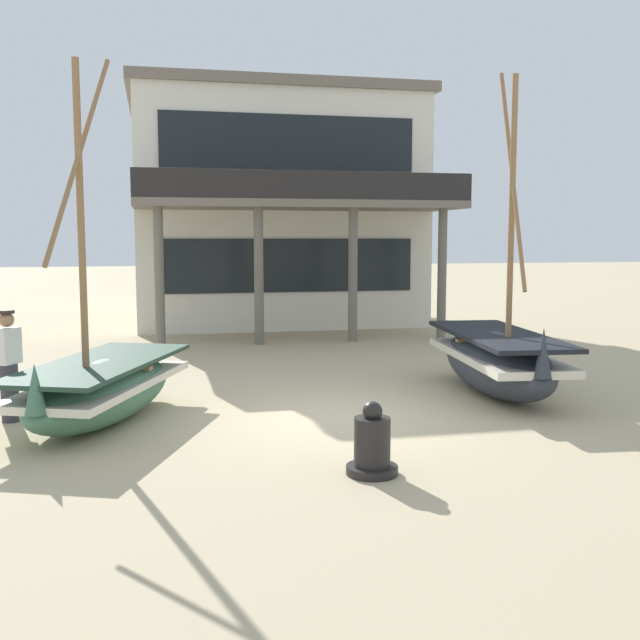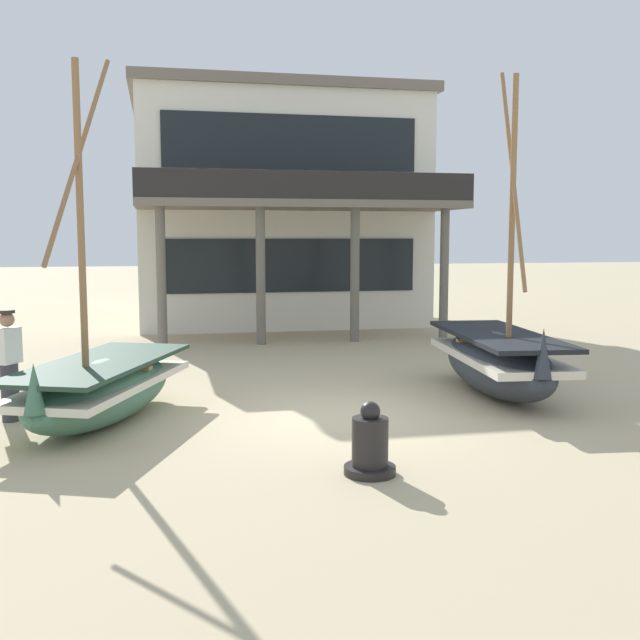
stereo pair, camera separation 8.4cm
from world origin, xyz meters
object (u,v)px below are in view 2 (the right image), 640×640
at_px(fishing_boat_near_left, 101,387).
at_px(harbor_building_main, 275,209).
at_px(fisherman_by_hull, 9,366).
at_px(capstan_winch, 370,446).
at_px(fishing_boat_centre_large, 498,360).

height_order(fishing_boat_near_left, harbor_building_main, harbor_building_main).
bearing_deg(harbor_building_main, fisherman_by_hull, -115.19).
bearing_deg(fisherman_by_hull, capstan_winch, -37.94).
relative_size(fishing_boat_near_left, capstan_winch, 6.22).
xyz_separation_m(fishing_boat_near_left, fishing_boat_centre_large, (6.67, 0.57, 0.08)).
xyz_separation_m(fisherman_by_hull, harbor_building_main, (6.01, 12.77, 2.82)).
height_order(fishing_boat_centre_large, harbor_building_main, harbor_building_main).
bearing_deg(capstan_winch, fishing_boat_near_left, 134.95).
height_order(fishing_boat_near_left, fisherman_by_hull, fishing_boat_near_left).
distance_m(fishing_boat_near_left, harbor_building_main, 14.25).
height_order(fishing_boat_near_left, capstan_winch, fishing_boat_near_left).
bearing_deg(fishing_boat_near_left, capstan_winch, -45.05).
bearing_deg(fishing_boat_near_left, fishing_boat_centre_large, 4.90).
xyz_separation_m(fishing_boat_centre_large, harbor_building_main, (-2.01, 12.52, 3.04)).
height_order(fisherman_by_hull, harbor_building_main, harbor_building_main).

